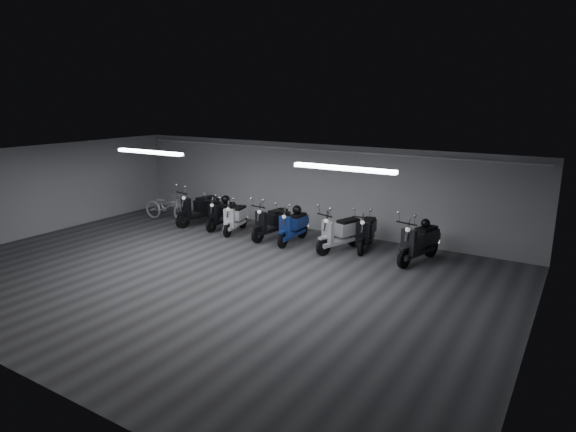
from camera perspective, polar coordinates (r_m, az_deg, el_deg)
The scene contains 20 objects.
floor at distance 12.23m, azimuth -8.84°, elevation -6.81°, with size 14.00×10.00×0.01m, color #38383B.
ceiling at distance 11.55m, azimuth -9.36°, elevation 6.35°, with size 14.00×10.00×0.01m, color gray.
back_wall at distance 15.84m, azimuth 2.80°, elevation 3.37°, with size 14.00×0.01×2.80m, color #A7A7A9.
left_wall at distance 17.16m, azimuth -27.14°, elevation 2.66°, with size 0.01×10.00×2.80m, color #A7A7A9.
right_wall at distance 9.10m, azimuth 26.83°, elevation -6.11°, with size 0.01×10.00×2.80m, color #A7A7A9.
fluor_strip_left at distance 14.36m, azimuth -15.84°, elevation 7.19°, with size 2.40×0.18×0.08m, color white.
fluor_strip_right at distance 10.75m, azimuth 6.49°, elevation 5.55°, with size 2.40×0.18×0.08m, color white.
conduit at distance 15.59m, azimuth 2.70°, elevation 7.73°, with size 0.05×0.05×13.60m, color white.
scooter_0 at distance 16.80m, azimuth -10.40°, elevation 1.45°, with size 0.66×1.98×1.47m, color black, non-canonical shape.
scooter_1 at distance 16.22m, azimuth -7.75°, elevation 0.76°, with size 0.57×1.71×1.28m, color black, non-canonical shape.
scooter_2 at distance 15.67m, azimuth -6.19°, elevation 0.33°, with size 0.57×1.71×1.27m, color white, non-canonical shape.
scooter_3 at distance 14.92m, azimuth -1.96°, elevation -0.09°, with size 0.61×1.84×1.37m, color black, non-canonical shape.
scooter_4 at distance 14.46m, azimuth 0.57°, elevation -0.62°, with size 0.59×1.78×1.33m, color navy, non-canonical shape.
scooter_6 at distance 13.76m, azimuth 6.10°, elevation -1.27°, with size 0.63×1.90×1.41m, color silver, non-canonical shape.
scooter_7 at distance 14.01m, azimuth 9.11°, elevation -1.24°, with size 0.60×1.80×1.34m, color black, non-canonical shape.
scooter_9 at distance 13.19m, azimuth 15.05°, elevation -2.24°, with size 0.65×1.96×1.46m, color black, non-canonical shape.
bicycle at distance 17.70m, azimuth -13.95°, elevation 1.46°, with size 0.66×1.87×1.21m, color silver.
helmet_0 at distance 16.34m, azimuth -7.28°, elevation 1.93°, with size 0.29×0.29×0.29m, color black.
helmet_1 at distance 14.60m, azimuth 1.06°, elevation 0.72°, with size 0.28×0.28×0.28m, color black.
helmet_2 at distance 13.34m, azimuth 15.74°, elevation -0.80°, with size 0.24×0.24×0.24m, color black.
Camera 1 is at (7.55, -8.62, 4.27)m, focal length 30.50 mm.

